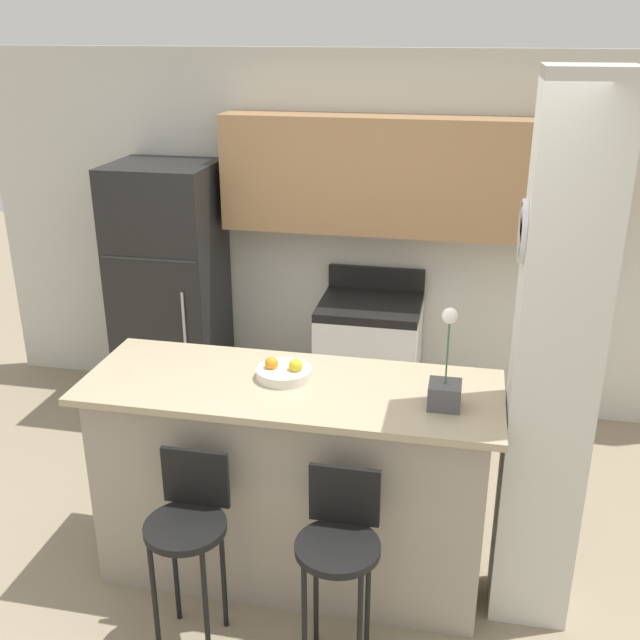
# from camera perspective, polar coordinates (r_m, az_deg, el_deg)

# --- Properties ---
(ground_plane) EXTENTS (14.00, 14.00, 0.00)m
(ground_plane) POSITION_cam_1_polar(r_m,az_deg,el_deg) (4.19, -2.06, -18.38)
(ground_plane) COLOR gray
(wall_back) EXTENTS (5.60, 0.38, 2.55)m
(wall_back) POSITION_cam_1_polar(r_m,az_deg,el_deg) (5.26, 4.52, 8.24)
(wall_back) COLOR silver
(wall_back) RESTS_ON ground_plane
(pillar_right) EXTENTS (0.38, 0.32, 2.55)m
(pillar_right) POSITION_cam_1_polar(r_m,az_deg,el_deg) (3.43, 17.35, -3.73)
(pillar_right) COLOR silver
(pillar_right) RESTS_ON ground_plane
(counter_bar) EXTENTS (2.01, 0.73, 1.09)m
(counter_bar) POSITION_cam_1_polar(r_m,az_deg,el_deg) (3.86, -2.17, -12.11)
(counter_bar) COLOR gray
(counter_bar) RESTS_ON ground_plane
(refrigerator) EXTENTS (0.71, 0.67, 1.81)m
(refrigerator) POSITION_cam_1_polar(r_m,az_deg,el_deg) (5.51, -11.36, 2.29)
(refrigerator) COLOR black
(refrigerator) RESTS_ON ground_plane
(stove_range) EXTENTS (0.69, 0.63, 1.07)m
(stove_range) POSITION_cam_1_polar(r_m,az_deg,el_deg) (5.33, 3.75, -3.15)
(stove_range) COLOR white
(stove_range) RESTS_ON ground_plane
(bar_stool_left) EXTENTS (0.37, 0.37, 0.94)m
(bar_stool_left) POSITION_cam_1_polar(r_m,az_deg,el_deg) (3.49, -9.97, -15.14)
(bar_stool_left) COLOR black
(bar_stool_left) RESTS_ON ground_plane
(bar_stool_right) EXTENTS (0.37, 0.37, 0.94)m
(bar_stool_right) POSITION_cam_1_polar(r_m,az_deg,el_deg) (3.33, 1.48, -16.77)
(bar_stool_right) COLOR black
(bar_stool_right) RESTS_ON ground_plane
(orchid_vase) EXTENTS (0.15, 0.15, 0.47)m
(orchid_vase) POSITION_cam_1_polar(r_m,az_deg,el_deg) (3.38, 9.52, -4.92)
(orchid_vase) COLOR #4C4C51
(orchid_vase) RESTS_ON counter_bar
(fruit_bowl) EXTENTS (0.27, 0.27, 0.11)m
(fruit_bowl) POSITION_cam_1_polar(r_m,az_deg,el_deg) (3.63, -2.77, -3.96)
(fruit_bowl) COLOR silver
(fruit_bowl) RESTS_ON counter_bar
(trash_bin) EXTENTS (0.28, 0.28, 0.38)m
(trash_bin) POSITION_cam_1_polar(r_m,az_deg,el_deg) (5.41, -6.02, -6.03)
(trash_bin) COLOR #59595B
(trash_bin) RESTS_ON ground_plane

